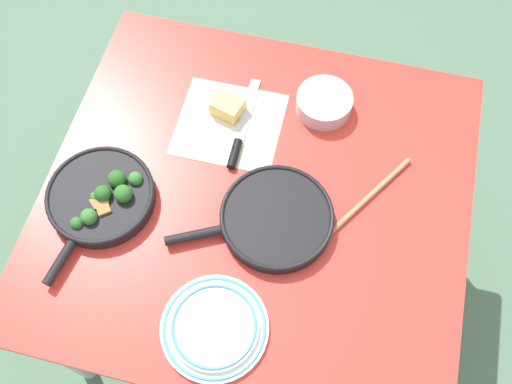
# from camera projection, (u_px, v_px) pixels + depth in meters

# --- Properties ---
(ground_plane) EXTENTS (14.00, 14.00, 0.00)m
(ground_plane) POSITION_uv_depth(u_px,v_px,m) (256.00, 282.00, 2.15)
(ground_plane) COLOR #51755B
(dining_table_red) EXTENTS (1.10, 1.04, 0.75)m
(dining_table_red) POSITION_uv_depth(u_px,v_px,m) (256.00, 208.00, 1.55)
(dining_table_red) COLOR red
(dining_table_red) RESTS_ON ground_plane
(skillet_broccoli) EXTENTS (0.28, 0.39, 0.08)m
(skillet_broccoli) POSITION_uv_depth(u_px,v_px,m) (101.00, 197.00, 1.45)
(skillet_broccoli) COLOR black
(skillet_broccoli) RESTS_ON dining_table_red
(skillet_eggs) EXTENTS (0.40, 0.29, 0.04)m
(skillet_eggs) POSITION_uv_depth(u_px,v_px,m) (275.00, 218.00, 1.42)
(skillet_eggs) COLOR black
(skillet_eggs) RESTS_ON dining_table_red
(wooden_spoon) EXTENTS (0.25, 0.36, 0.02)m
(wooden_spoon) POSITION_uv_depth(u_px,v_px,m) (345.00, 219.00, 1.44)
(wooden_spoon) COLOR #A87A4C
(wooden_spoon) RESTS_ON dining_table_red
(parchment_sheet) EXTENTS (0.29, 0.27, 0.00)m
(parchment_sheet) POSITION_uv_depth(u_px,v_px,m) (229.00, 124.00, 1.57)
(parchment_sheet) COLOR beige
(parchment_sheet) RESTS_ON dining_table_red
(grater_knife) EXTENTS (0.03, 0.30, 0.02)m
(grater_knife) POSITION_uv_depth(u_px,v_px,m) (240.00, 135.00, 1.55)
(grater_knife) COLOR silver
(grater_knife) RESTS_ON dining_table_red
(cheese_block) EXTENTS (0.10, 0.09, 0.05)m
(cheese_block) POSITION_uv_depth(u_px,v_px,m) (228.00, 107.00, 1.57)
(cheese_block) COLOR #EACC66
(cheese_block) RESTS_ON dining_table_red
(dinner_plate_stack) EXTENTS (0.25, 0.25, 0.03)m
(dinner_plate_stack) POSITION_uv_depth(u_px,v_px,m) (214.00, 327.00, 1.31)
(dinner_plate_stack) COLOR white
(dinner_plate_stack) RESTS_ON dining_table_red
(prep_bowl_steel) EXTENTS (0.16, 0.16, 0.05)m
(prep_bowl_steel) POSITION_uv_depth(u_px,v_px,m) (324.00, 103.00, 1.57)
(prep_bowl_steel) COLOR #B7B7BC
(prep_bowl_steel) RESTS_ON dining_table_red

